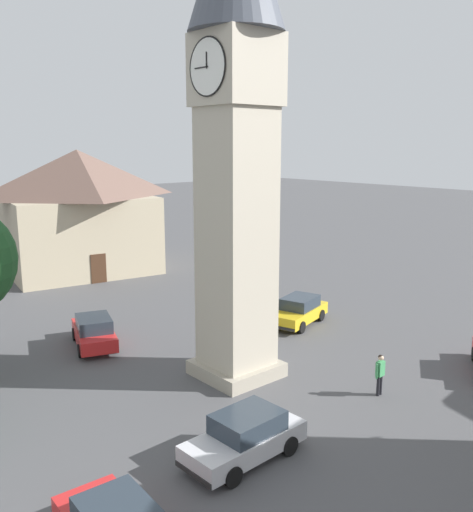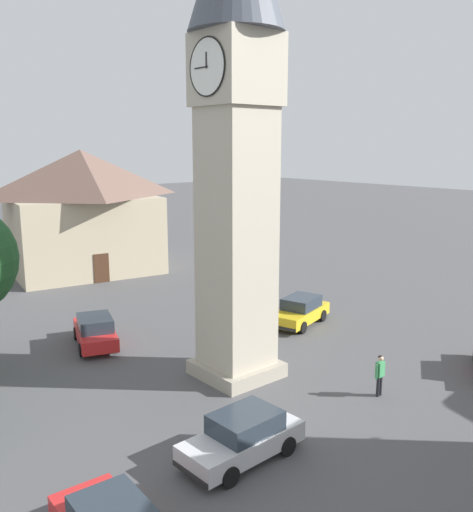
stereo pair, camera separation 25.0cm
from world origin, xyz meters
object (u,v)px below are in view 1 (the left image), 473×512
car_red_corner (94,332)px  car_white_side (299,311)px  car_green_alley (245,437)px  building_terrace_right (80,211)px  pedestrian (380,371)px  clock_tower (236,94)px

car_red_corner → car_white_side: same height
car_green_alley → building_terrace_right: 28.90m
car_red_corner → pedestrian: 13.75m
clock_tower → car_white_side: bearing=-67.3°
car_green_alley → pedestrian: (-0.09, -7.04, 0.25)m
car_green_alley → pedestrian: size_ratio=2.48×
car_white_side → pedestrian: (-8.14, 4.06, 0.25)m
car_white_side → car_green_alley: size_ratio=1.06×
car_red_corner → pedestrian: size_ratio=2.63×
car_white_side → building_terrace_right: building_terrace_right is taller
car_white_side → pedestrian: pedestrian is taller
car_red_corner → clock_tower: bearing=-156.7°
car_green_alley → pedestrian: pedestrian is taller
car_white_side → building_terrace_right: size_ratio=0.37×
car_white_side → pedestrian: size_ratio=2.62×
clock_tower → car_white_side: (2.95, -7.07, -10.95)m
car_white_side → clock_tower: bearing=112.7°
car_green_alley → building_terrace_right: size_ratio=0.35×
car_red_corner → car_green_alley: size_ratio=1.06×
pedestrian → building_terrace_right: building_terrace_right is taller
car_red_corner → building_terrace_right: bearing=-23.6°
car_red_corner → car_green_alley: 12.27m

